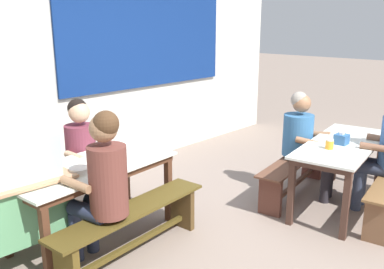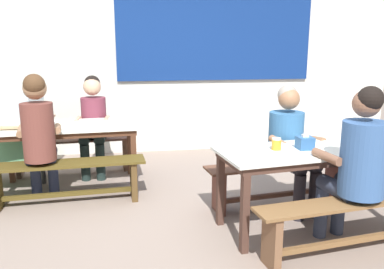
# 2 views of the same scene
# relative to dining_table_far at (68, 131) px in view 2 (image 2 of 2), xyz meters

# --- Properties ---
(ground_plane) EXTENTS (40.00, 40.00, 0.00)m
(ground_plane) POSITION_rel_dining_table_far_xyz_m (1.20, -1.12, -0.66)
(ground_plane) COLOR gray
(backdrop_wall) EXTENTS (7.34, 0.23, 2.88)m
(backdrop_wall) POSITION_rel_dining_table_far_xyz_m (1.23, 1.49, 0.86)
(backdrop_wall) COLOR silver
(backdrop_wall) RESTS_ON ground_plane
(dining_table_far) EXTENTS (1.62, 0.86, 0.73)m
(dining_table_far) POSITION_rel_dining_table_far_xyz_m (0.00, 0.00, 0.00)
(dining_table_far) COLOR silver
(dining_table_far) RESTS_ON ground_plane
(dining_table_near) EXTENTS (1.73, 0.88, 0.73)m
(dining_table_near) POSITION_rel_dining_table_far_xyz_m (2.26, -1.41, -0.00)
(dining_table_near) COLOR silver
(dining_table_near) RESTS_ON ground_plane
(bench_far_back) EXTENTS (1.57, 0.36, 0.45)m
(bench_far_back) POSITION_rel_dining_table_far_xyz_m (-0.04, 0.52, -0.36)
(bench_far_back) COLOR brown
(bench_far_back) RESTS_ON ground_plane
(bench_far_front) EXTENTS (1.62, 0.42, 0.45)m
(bench_far_front) POSITION_rel_dining_table_far_xyz_m (0.04, -0.52, -0.36)
(bench_far_front) COLOR #4F3F18
(bench_far_front) RESTS_ON ground_plane
(bench_near_back) EXTENTS (1.59, 0.51, 0.45)m
(bench_near_back) POSITION_rel_dining_table_far_xyz_m (2.19, -0.89, -0.37)
(bench_near_back) COLOR brown
(bench_near_back) RESTS_ON ground_plane
(bench_near_front) EXTENTS (1.55, 0.46, 0.45)m
(bench_near_front) POSITION_rel_dining_table_far_xyz_m (2.34, -1.92, -0.37)
(bench_near_front) COLOR brown
(bench_near_front) RESTS_ON ground_plane
(person_right_near_table) EXTENTS (0.52, 0.61, 1.23)m
(person_right_near_table) POSITION_rel_dining_table_far_xyz_m (2.25, -0.95, 0.04)
(person_right_near_table) COLOR #262228
(person_right_near_table) RESTS_ON ground_plane
(person_left_back_turned) EXTENTS (0.46, 0.55, 1.35)m
(person_left_back_turned) POSITION_rel_dining_table_far_xyz_m (-0.21, -0.48, 0.11)
(person_left_back_turned) COLOR #29314B
(person_left_back_turned) RESTS_ON ground_plane
(person_near_front) EXTENTS (0.50, 0.56, 1.33)m
(person_near_front) POSITION_rel_dining_table_far_xyz_m (2.42, -1.86, 0.09)
(person_near_front) COLOR #2C3447
(person_near_front) RESTS_ON ground_plane
(person_center_facing) EXTENTS (0.43, 0.56, 1.25)m
(person_center_facing) POSITION_rel_dining_table_far_xyz_m (0.24, 0.47, 0.06)
(person_center_facing) COLOR #1C2A27
(person_center_facing) RESTS_ON ground_plane
(tissue_box) EXTENTS (0.13, 0.13, 0.13)m
(tissue_box) POSITION_rel_dining_table_far_xyz_m (2.19, -1.42, 0.13)
(tissue_box) COLOR #305F99
(tissue_box) RESTS_ON dining_table_near
(condiment_jar) EXTENTS (0.08, 0.08, 0.10)m
(condiment_jar) POSITION_rel_dining_table_far_xyz_m (1.94, -1.40, 0.13)
(condiment_jar) COLOR orange
(condiment_jar) RESTS_ON dining_table_near
(soup_bowl) EXTENTS (0.17, 0.17, 0.05)m
(soup_bowl) POSITION_rel_dining_table_far_xyz_m (-0.20, -0.12, 0.10)
(soup_bowl) COLOR silver
(soup_bowl) RESTS_ON dining_table_far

